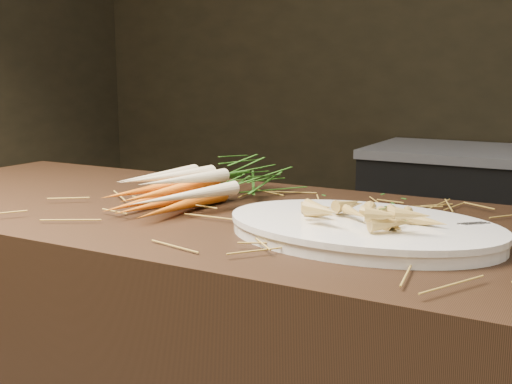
# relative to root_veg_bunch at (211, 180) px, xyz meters

# --- Properties ---
(straw_bedding) EXTENTS (1.40, 0.60, 0.02)m
(straw_bedding) POSITION_rel_root_veg_bunch_xyz_m (0.38, -0.08, -0.04)
(straw_bedding) COLOR olive
(straw_bedding) RESTS_ON main_counter
(root_veg_bunch) EXTENTS (0.21, 0.52, 0.09)m
(root_veg_bunch) POSITION_rel_root_veg_bunch_xyz_m (0.00, 0.00, 0.00)
(root_veg_bunch) COLOR #CE5400
(root_veg_bunch) RESTS_ON main_counter
(serving_platter) EXTENTS (0.48, 0.32, 0.03)m
(serving_platter) POSITION_rel_root_veg_bunch_xyz_m (0.40, -0.15, -0.03)
(serving_platter) COLOR white
(serving_platter) RESTS_ON main_counter
(roasted_veg_heap) EXTENTS (0.23, 0.17, 0.05)m
(roasted_veg_heap) POSITION_rel_root_veg_bunch_xyz_m (0.40, -0.15, 0.01)
(roasted_veg_heap) COLOR #A48340
(roasted_veg_heap) RESTS_ON serving_platter
(serving_fork) EXTENTS (0.14, 0.13, 0.00)m
(serving_fork) POSITION_rel_root_veg_bunch_xyz_m (0.57, -0.17, -0.02)
(serving_fork) COLOR silver
(serving_fork) RESTS_ON serving_platter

